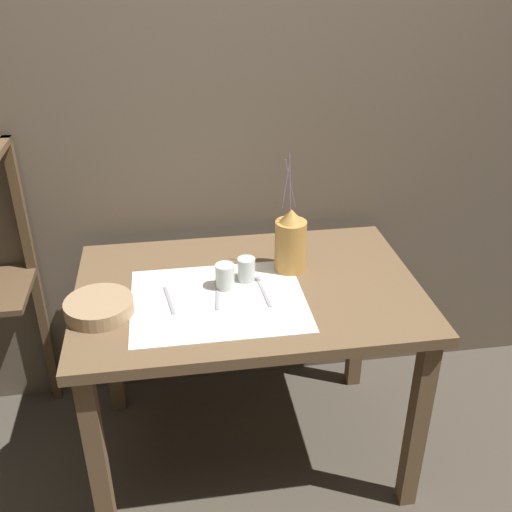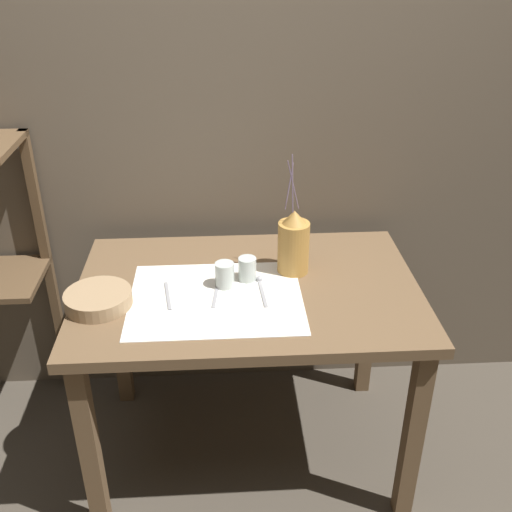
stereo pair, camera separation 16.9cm
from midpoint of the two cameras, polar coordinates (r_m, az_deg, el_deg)
name	(u,v)px [view 2 (the right image)]	position (r m, az deg, el deg)	size (l,w,h in m)	color
ground_plane	(249,447)	(2.63, 1.28, -17.78)	(12.00, 12.00, 0.00)	#473F35
stone_wall_back	(241,131)	(2.43, 0.59, 11.80)	(7.00, 0.06, 2.40)	brown
wooden_table	(248,311)	(2.18, 1.47, -5.27)	(1.22, 0.81, 0.79)	brown
linen_cloth	(216,298)	(2.06, -1.48, -4.08)	(0.59, 0.47, 0.00)	white
pitcher_with_flowers	(294,244)	(2.17, 5.82, 1.12)	(0.11, 0.11, 0.46)	#B7843D
wooden_bowl	(98,299)	(2.05, -12.54, -4.09)	(0.23, 0.23, 0.05)	#9E7F5B
glass_tumbler_near	(225,275)	(2.10, -0.70, -1.86)	(0.07, 0.07, 0.09)	#B7C1BC
glass_tumbler_far	(248,269)	(2.14, 1.50, -1.28)	(0.06, 0.06, 0.09)	#B7C1BC
knife_center	(168,296)	(2.07, -6.09, -3.83)	(0.04, 0.18, 0.00)	#939399
spoon_inner	(218,285)	(2.12, -1.41, -2.83)	(0.04, 0.19, 0.02)	#939399
spoon_outer	(260,284)	(2.12, 2.70, -2.78)	(0.03, 0.19, 0.02)	#939399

